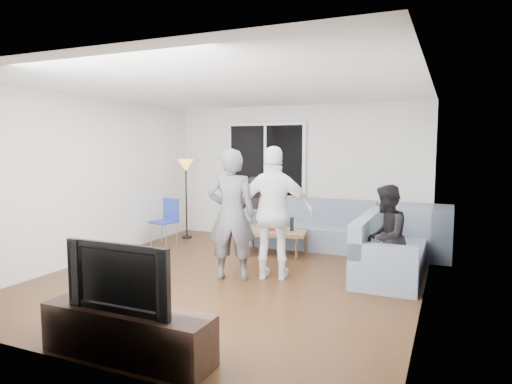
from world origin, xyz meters
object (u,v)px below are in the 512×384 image
at_px(sofa_right_section, 392,245).
at_px(player_left, 231,215).
at_px(side_chair, 164,223).
at_px(television, 125,275).
at_px(tv_console, 127,333).
at_px(sofa_back_section, 309,224).
at_px(coffee_table, 273,242).
at_px(spectator_right, 386,237).
at_px(player_right, 274,213).
at_px(spectator_back, 255,209).
at_px(floor_lamp, 186,199).

bearing_deg(sofa_right_section, player_left, 119.41).
relative_size(side_chair, television, 0.83).
xyz_separation_m(side_chair, tv_console, (2.29, -3.77, -0.21)).
distance_m(sofa_back_section, coffee_table, 0.89).
xyz_separation_m(sofa_back_section, spectator_right, (1.60, -1.90, 0.25)).
distance_m(sofa_back_section, player_left, 2.43).
bearing_deg(spectator_right, side_chair, -97.50).
bearing_deg(player_right, tv_console, 70.21).
bearing_deg(tv_console, spectator_right, 58.22).
bearing_deg(player_left, side_chair, -51.26).
xyz_separation_m(coffee_table, spectator_right, (2.00, -1.14, 0.47)).
height_order(side_chair, player_right, player_right).
bearing_deg(tv_console, side_chair, 121.29).
height_order(sofa_right_section, spectator_back, spectator_back).
distance_m(player_left, spectator_back, 2.50).
distance_m(spectator_back, tv_console, 4.90).
distance_m(spectator_right, tv_console, 3.40).
relative_size(sofa_back_section, floor_lamp, 1.47).
bearing_deg(sofa_right_section, sofa_back_section, 52.57).
height_order(spectator_right, tv_console, spectator_right).
relative_size(spectator_back, television, 1.20).
bearing_deg(player_left, spectator_right, 174.34).
height_order(spectator_back, tv_console, spectator_back).
distance_m(sofa_back_section, television, 4.78).
height_order(coffee_table, player_right, player_right).
bearing_deg(television, player_right, 83.41).
height_order(floor_lamp, tv_console, floor_lamp).
xyz_separation_m(spectator_back, television, (0.92, -4.80, 0.12)).
relative_size(player_right, spectator_right, 1.36).
distance_m(coffee_table, floor_lamp, 2.22).
height_order(sofa_right_section, tv_console, sofa_right_section).
bearing_deg(television, spectator_right, 58.22).
relative_size(side_chair, spectator_back, 0.69).
distance_m(side_chair, spectator_back, 1.73).
bearing_deg(player_right, floor_lamp, -48.66).
bearing_deg(sofa_back_section, coffee_table, -117.51).
xyz_separation_m(sofa_right_section, side_chair, (-4.07, 0.23, 0.01)).
relative_size(side_chair, floor_lamp, 0.55).
distance_m(sofa_right_section, side_chair, 4.08).
height_order(player_right, television, player_right).
relative_size(sofa_right_section, spectator_back, 1.61).
xyz_separation_m(side_chair, spectator_back, (1.38, 1.03, 0.19)).
bearing_deg(sofa_back_section, floor_lamp, -174.83).
bearing_deg(floor_lamp, spectator_right, -22.43).
bearing_deg(coffee_table, sofa_back_section, 62.49).
relative_size(sofa_right_section, player_left, 1.11).
height_order(player_right, tv_console, player_right).
distance_m(side_chair, player_left, 2.53).
distance_m(player_left, tv_console, 2.53).
height_order(sofa_right_section, floor_lamp, floor_lamp).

